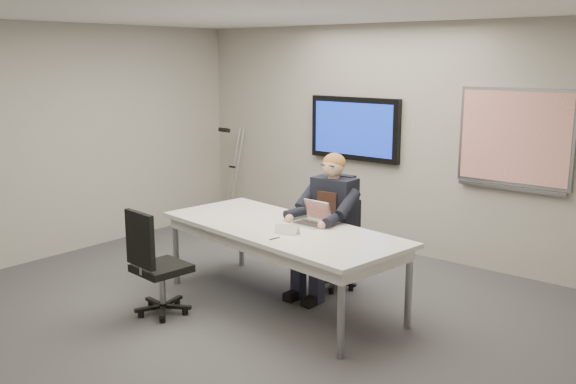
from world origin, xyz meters
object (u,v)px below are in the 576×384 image
Objects in this scene: office_chair_near at (158,282)px; laptop at (313,218)px; conference_table at (282,236)px; office_chair_far at (337,260)px; seated_person at (323,239)px.

office_chair_near is 3.15× the size of laptop.
office_chair_far is at bearing 87.55° from conference_table.
laptop is (0.88, 1.24, 0.52)m from office_chair_near.
office_chair_far is 1.90m from office_chair_near.
office_chair_far is 0.39m from seated_person.
conference_table is 1.26m from office_chair_near.
conference_table is at bearing -120.94° from office_chair_near.
office_chair_near reaches higher than office_chair_far.
seated_person is at bearing 100.54° from laptop.
office_chair_far is at bearing 89.00° from seated_person.
conference_table is 2.87× the size of office_chair_far.
conference_table is 0.52m from seated_person.
seated_person is (0.01, -0.25, 0.29)m from office_chair_far.
conference_table is at bearing -107.25° from office_chair_far.
office_chair_far is 0.72m from laptop.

